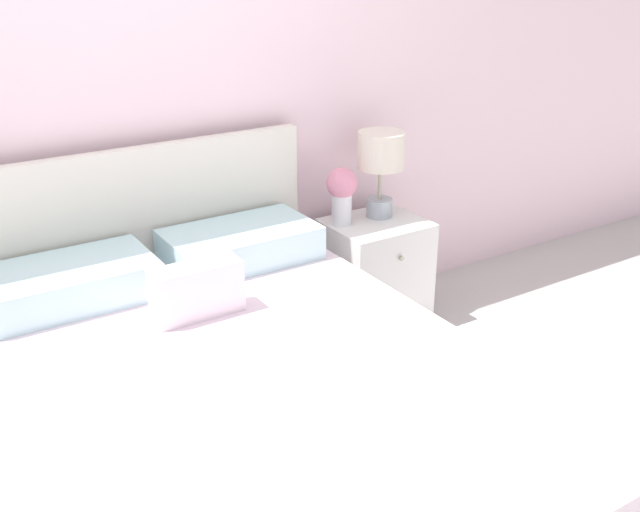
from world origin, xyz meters
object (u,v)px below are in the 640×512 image
bed (246,418)px  nightstand (375,272)px  flower_vase (342,191)px  table_lamp (381,158)px

bed → nightstand: bearing=34.7°
nightstand → flower_vase: 0.45m
bed → flower_vase: bed is taller
nightstand → flower_vase: (-0.15, 0.07, 0.42)m
table_lamp → flower_vase: 0.24m
bed → nightstand: (1.08, 0.75, -0.02)m
bed → table_lamp: 1.49m
bed → nightstand: 1.32m
nightstand → table_lamp: (0.06, 0.06, 0.54)m
table_lamp → flower_vase: (-0.21, 0.01, -0.12)m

